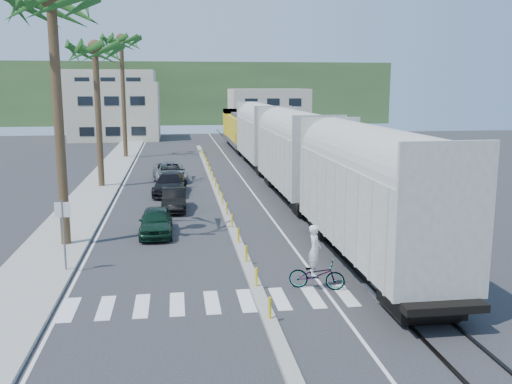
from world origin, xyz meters
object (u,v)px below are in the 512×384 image
cyclist (316,269)px  street_sign (63,225)px  car_lead (156,221)px  car_second (174,200)px

cyclist → street_sign: bearing=91.2°
street_sign → cyclist: size_ratio=1.20×
car_lead → car_second: bearing=80.8°
street_sign → cyclist: 10.10m
cyclist → car_second: bearing=39.4°
car_lead → cyclist: bearing=-55.2°
street_sign → cyclist: (9.51, -3.17, -1.21)m
cyclist → car_lead: bearing=54.5°
street_sign → cyclist: street_sign is taller
car_second → cyclist: cyclist is taller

